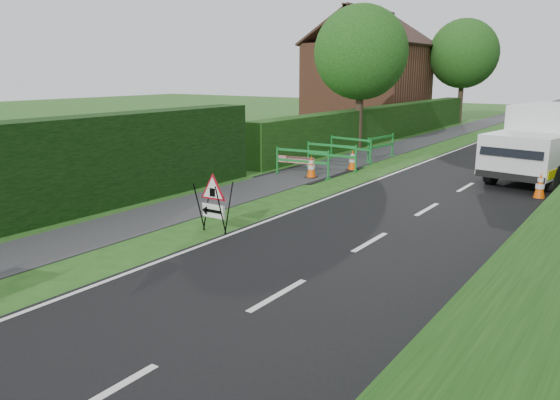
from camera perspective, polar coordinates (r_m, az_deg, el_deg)
The scene contains 18 objects.
ground at distance 10.09m, azimuth -15.46°, elevation -8.31°, with size 120.00×120.00×0.00m, color #204D16.
footpath at distance 42.35m, azimuth 20.63°, elevation 7.55°, with size 2.00×90.00×0.02m, color #2D2D30.
hedge_west_far at distance 30.72m, azimuth 10.85°, elevation 6.28°, with size 1.00×24.00×1.80m, color #14380F.
house_west at distance 39.88m, azimuth 9.14°, elevation 12.08°, with size 7.50×7.40×7.88m.
tree_nw at distance 26.73m, azimuth 8.47°, elevation 14.99°, with size 4.40×4.40×6.70m.
tree_fw at distance 41.67m, azimuth 18.64°, elevation 14.28°, with size 4.80×4.80×7.24m.
triangle_sign at distance 12.49m, azimuth -7.14°, elevation 0.15°, with size 0.83×0.83×1.17m.
works_van at distance 20.62m, azimuth 26.04°, elevation 5.58°, with size 3.01×5.81×2.53m.
traffic_cone_0 at distance 17.55m, azimuth 25.54°, elevation 1.35°, with size 0.38×0.38×0.79m.
traffic_cone_1 at distance 19.93m, azimuth 26.93°, elevation 2.50°, with size 0.38×0.38×0.79m.
traffic_cone_3 at distance 19.04m, azimuth 3.29°, elevation 3.48°, with size 0.38×0.38×0.79m.
traffic_cone_4 at distance 20.64m, azimuth 7.59°, elevation 4.15°, with size 0.38×0.38×0.79m.
ped_barrier_0 at distance 19.20m, azimuth 2.34°, elevation 4.29°, with size 2.09×0.57×1.00m.
ped_barrier_1 at distance 20.70m, azimuth 5.41°, elevation 4.90°, with size 2.07×0.44×1.00m.
ped_barrier_2 at distance 22.78m, azimuth 7.39°, elevation 5.62°, with size 2.09×0.67×1.00m.
ped_barrier_3 at distance 23.54m, azimuth 10.50°, elevation 5.76°, with size 0.55×2.08×1.00m.
redwhite_plank at distance 20.23m, azimuth 1.67°, elevation 2.96°, with size 1.50×0.04×0.25m, color red.
hatchback_car at distance 32.60m, azimuth 26.07°, elevation 6.76°, with size 1.60×3.97×1.35m, color silver.
Camera 1 is at (7.32, -5.91, 3.63)m, focal length 35.00 mm.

